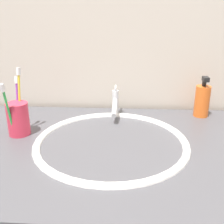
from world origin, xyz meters
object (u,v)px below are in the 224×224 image
(faucet, at_px, (115,104))
(soap_dispenser, at_px, (202,100))
(toothbrush_cup, at_px, (18,119))
(toothbrush_green, at_px, (8,108))
(toothbrush_purple, at_px, (17,100))
(toothbrush_yellow, at_px, (19,96))

(faucet, height_order, soap_dispenser, soap_dispenser)
(toothbrush_cup, bearing_deg, toothbrush_green, -103.59)
(toothbrush_purple, distance_m, toothbrush_yellow, 0.02)
(faucet, height_order, toothbrush_yellow, toothbrush_yellow)
(toothbrush_cup, distance_m, toothbrush_yellow, 0.07)
(toothbrush_green, height_order, toothbrush_yellow, toothbrush_yellow)
(toothbrush_purple, xyz_separation_m, soap_dispenser, (0.65, 0.17, -0.04))
(toothbrush_purple, height_order, toothbrush_yellow, toothbrush_yellow)
(toothbrush_cup, xyz_separation_m, toothbrush_yellow, (0.00, 0.03, 0.07))
(toothbrush_green, bearing_deg, toothbrush_yellow, 79.84)
(toothbrush_cup, bearing_deg, faucet, 30.79)
(soap_dispenser, bearing_deg, toothbrush_cup, -162.24)
(toothbrush_green, bearing_deg, faucet, 35.29)
(faucet, bearing_deg, toothbrush_green, -144.71)
(toothbrush_purple, relative_size, toothbrush_green, 1.00)
(soap_dispenser, bearing_deg, toothbrush_yellow, -164.37)
(toothbrush_cup, xyz_separation_m, toothbrush_purple, (-0.01, 0.03, 0.05))
(toothbrush_green, bearing_deg, toothbrush_purple, 88.80)
(toothbrush_cup, relative_size, soap_dispenser, 0.69)
(toothbrush_yellow, distance_m, soap_dispenser, 0.66)
(toothbrush_cup, relative_size, toothbrush_purple, 0.60)
(toothbrush_cup, xyz_separation_m, toothbrush_green, (-0.01, -0.04, 0.05))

